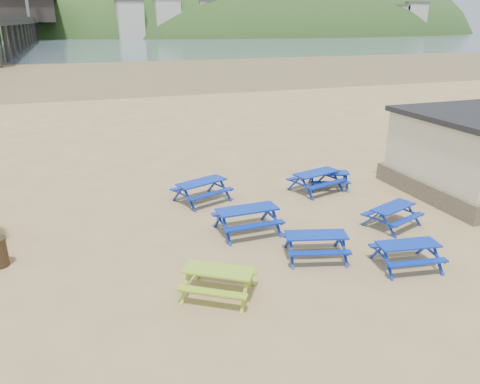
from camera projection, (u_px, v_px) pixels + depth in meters
name	position (u px, v px, depth m)	size (l,w,h in m)	color
ground	(263.00, 236.00, 14.76)	(400.00, 400.00, 0.00)	tan
wet_sand	(108.00, 71.00, 63.36)	(400.00, 400.00, 0.00)	olive
sea	(79.00, 40.00, 164.97)	(400.00, 400.00, 0.00)	#445562
picnic_table_blue_a	(202.00, 191.00, 17.51)	(2.29, 2.07, 0.79)	#0F249A
picnic_table_blue_b	(328.00, 180.00, 18.98)	(1.93, 1.75, 0.66)	#0F249A
picnic_table_blue_c	(316.00, 181.00, 18.56)	(2.22, 1.96, 0.79)	#0F249A
picnic_table_blue_d	(316.00, 246.00, 13.33)	(2.06, 1.83, 0.73)	#0F249A
picnic_table_blue_e	(407.00, 255.00, 12.83)	(1.87, 1.60, 0.70)	#0F249A
picnic_table_blue_f	(392.00, 216.00, 15.40)	(2.01, 1.82, 0.70)	#0F249A
picnic_table_yellow	(219.00, 282.00, 11.48)	(2.18, 2.09, 0.72)	#86AD1C
pier	(23.00, 24.00, 164.65)	(24.00, 220.00, 39.29)	black
headland_town	(254.00, 53.00, 249.70)	(264.00, 144.00, 108.00)	#2D4C1E
picnic_table_blue_g	(247.00, 220.00, 14.92)	(1.98, 1.61, 0.82)	#0F249A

